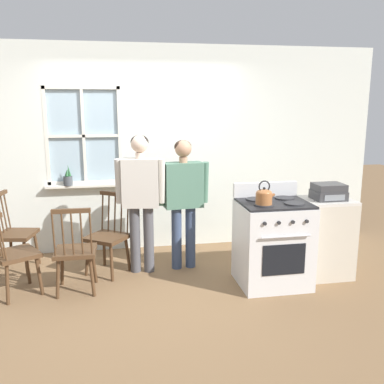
{
  "coord_description": "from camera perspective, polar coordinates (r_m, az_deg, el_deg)",
  "views": [
    {
      "loc": [
        -0.4,
        -4.28,
        1.97
      ],
      "look_at": [
        0.43,
        0.23,
        1.0
      ],
      "focal_mm": 40.0,
      "sensor_mm": 36.0,
      "label": 1
    }
  ],
  "objects": [
    {
      "name": "chair_by_window",
      "position": [
        4.78,
        -22.65,
        -7.71
      ],
      "size": [
        0.56,
        0.56,
        0.94
      ],
      "rotation": [
        0.0,
        0.0,
        2.09
      ],
      "color": "#4C331E",
      "rests_on": "ground_plane"
    },
    {
      "name": "person_teen_center",
      "position": [
        5.0,
        -1.16,
        -0.02
      ],
      "size": [
        0.61,
        0.25,
        1.54
      ],
      "rotation": [
        0.0,
        0.0,
        0.1
      ],
      "color": "#384766",
      "rests_on": "ground_plane"
    },
    {
      "name": "stereo",
      "position": [
        4.99,
        17.75,
        0.03
      ],
      "size": [
        0.34,
        0.29,
        0.18
      ],
      "color": "#38383A",
      "rests_on": "side_counter"
    },
    {
      "name": "stove",
      "position": [
        4.75,
        10.7,
        -6.61
      ],
      "size": [
        0.74,
        0.68,
        1.08
      ],
      "color": "silver",
      "rests_on": "ground_plane"
    },
    {
      "name": "chair_near_stove",
      "position": [
        4.65,
        -15.3,
        -7.74
      ],
      "size": [
        0.43,
        0.41,
        0.94
      ],
      "rotation": [
        0.0,
        0.0,
        3.12
      ],
      "color": "#4C331E",
      "rests_on": "ground_plane"
    },
    {
      "name": "kettle",
      "position": [
        4.43,
        9.58,
        -0.53
      ],
      "size": [
        0.21,
        0.17,
        0.25
      ],
      "color": "#A86638",
      "rests_on": "stove"
    },
    {
      "name": "chair_center_cluster",
      "position": [
        5.07,
        -11.12,
        -5.89
      ],
      "size": [
        0.57,
        0.57,
        0.94
      ],
      "rotation": [
        0.0,
        0.0,
        -0.63
      ],
      "color": "#4C331E",
      "rests_on": "ground_plane"
    },
    {
      "name": "wall_back",
      "position": [
        5.73,
        -6.06,
        5.57
      ],
      "size": [
        6.4,
        0.16,
        2.7
      ],
      "color": "silver",
      "rests_on": "ground_plane"
    },
    {
      "name": "potted_plant",
      "position": [
        5.7,
        -16.21,
        1.7
      ],
      "size": [
        0.12,
        0.12,
        0.27
      ],
      "color": "#42474C",
      "rests_on": "wall_back"
    },
    {
      "name": "person_elderly_left",
      "position": [
        4.91,
        -6.86,
        0.14
      ],
      "size": [
        0.58,
        0.27,
        1.61
      ],
      "rotation": [
        0.0,
        0.0,
        -0.15
      ],
      "color": "#4C4C51",
      "rests_on": "ground_plane"
    },
    {
      "name": "chair_near_wall",
      "position": [
        5.48,
        -22.56,
        -5.24
      ],
      "size": [
        0.48,
        0.49,
        0.94
      ],
      "rotation": [
        0.0,
        0.0,
        1.37
      ],
      "color": "#4C331E",
      "rests_on": "ground_plane"
    },
    {
      "name": "side_counter",
      "position": [
        5.14,
        17.26,
        -5.8
      ],
      "size": [
        0.55,
        0.5,
        0.9
      ],
      "color": "beige",
      "rests_on": "ground_plane"
    },
    {
      "name": "ground_plane",
      "position": [
        4.72,
        -4.79,
        -12.73
      ],
      "size": [
        16.0,
        16.0,
        0.0
      ],
      "primitive_type": "plane",
      "color": "brown"
    }
  ]
}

